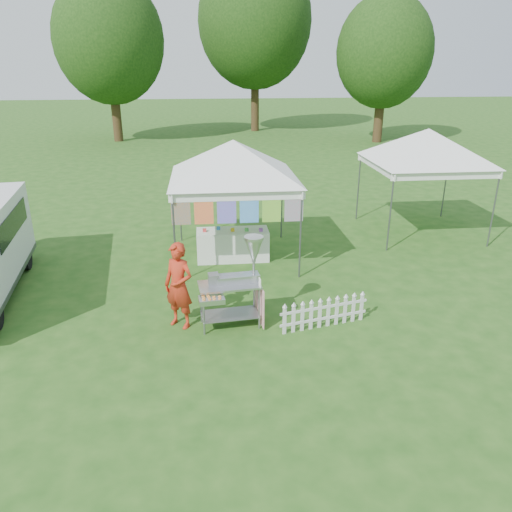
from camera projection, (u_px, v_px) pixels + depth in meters
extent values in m
plane|color=#224E16|center=(246.00, 323.00, 9.68)|extent=(120.00, 120.00, 0.00)
cylinder|color=#59595E|center=(175.00, 239.00, 11.08)|extent=(0.04, 0.04, 2.10)
cylinder|color=#59595E|center=(300.00, 235.00, 11.35)|extent=(0.04, 0.04, 2.10)
cylinder|color=#59595E|center=(180.00, 205.00, 13.71)|extent=(0.04, 0.04, 2.10)
cylinder|color=#59595E|center=(282.00, 202.00, 13.98)|extent=(0.04, 0.04, 2.10)
cube|color=white|center=(238.00, 196.00, 10.87)|extent=(3.00, 0.03, 0.22)
cube|color=white|center=(231.00, 169.00, 13.49)|extent=(3.00, 0.03, 0.22)
pyramid|color=white|center=(233.00, 140.00, 11.81)|extent=(4.24, 4.24, 0.90)
cylinder|color=#59595E|center=(238.00, 192.00, 10.84)|extent=(3.00, 0.03, 0.03)
cube|color=orange|center=(181.00, 209.00, 10.85)|extent=(0.42, 0.01, 0.70)
cube|color=#ED1A4A|center=(204.00, 209.00, 10.89)|extent=(0.42, 0.01, 0.70)
cube|color=#AE18AE|center=(227.00, 208.00, 10.94)|extent=(0.42, 0.01, 0.70)
cube|color=blue|center=(249.00, 207.00, 10.99)|extent=(0.42, 0.01, 0.70)
cube|color=#178C3A|center=(272.00, 207.00, 11.04)|extent=(0.42, 0.01, 0.70)
cube|color=#31BBAC|center=(294.00, 206.00, 11.08)|extent=(0.42, 0.01, 0.70)
cylinder|color=#59595E|center=(390.00, 213.00, 12.99)|extent=(0.04, 0.04, 2.10)
cylinder|color=#59595E|center=(494.00, 210.00, 13.26)|extent=(0.04, 0.04, 2.10)
cylinder|color=#59595E|center=(358.00, 187.00, 15.62)|extent=(0.04, 0.04, 2.10)
cylinder|color=#59595E|center=(445.00, 185.00, 15.89)|extent=(0.04, 0.04, 2.10)
cube|color=white|center=(448.00, 175.00, 12.78)|extent=(3.00, 0.03, 0.22)
cube|color=white|center=(406.00, 156.00, 15.41)|extent=(3.00, 0.03, 0.22)
pyramid|color=white|center=(429.00, 128.00, 13.72)|extent=(4.24, 4.24, 0.90)
cylinder|color=#59595E|center=(448.00, 172.00, 12.75)|extent=(3.00, 0.03, 0.03)
cylinder|color=#342312|center=(116.00, 108.00, 30.58)|extent=(0.56, 0.56, 3.96)
ellipsoid|color=#2E5417|center=(109.00, 40.00, 29.16)|extent=(6.40, 6.40, 7.36)
cylinder|color=#342312|center=(255.00, 95.00, 34.98)|extent=(0.56, 0.56, 4.84)
ellipsoid|color=#2E5417|center=(255.00, 21.00, 33.24)|extent=(7.60, 7.60, 8.74)
cylinder|color=#342312|center=(379.00, 113.00, 30.34)|extent=(0.56, 0.56, 3.52)
ellipsoid|color=#2E5417|center=(385.00, 52.00, 29.08)|extent=(5.60, 5.60, 6.44)
cylinder|color=gray|center=(204.00, 314.00, 9.13)|extent=(0.04, 0.04, 0.86)
cylinder|color=gray|center=(259.00, 308.00, 9.33)|extent=(0.04, 0.04, 0.86)
cylinder|color=gray|center=(201.00, 303.00, 9.56)|extent=(0.04, 0.04, 0.86)
cylinder|color=gray|center=(254.00, 297.00, 9.76)|extent=(0.04, 0.04, 0.86)
cube|color=gray|center=(230.00, 314.00, 9.51)|extent=(1.14, 0.66, 0.01)
cube|color=#B7B7BC|center=(229.00, 285.00, 9.29)|extent=(1.20, 0.69, 0.04)
cube|color=#B7B7BC|center=(238.00, 279.00, 9.33)|extent=(0.83, 0.32, 0.14)
cube|color=gray|center=(214.00, 279.00, 9.23)|extent=(0.21, 0.23, 0.21)
cylinder|color=gray|center=(254.00, 261.00, 9.26)|extent=(0.05, 0.05, 0.86)
cone|color=#B7B7BC|center=(254.00, 249.00, 9.18)|extent=(0.38, 0.38, 0.38)
cylinder|color=#B7B7BC|center=(254.00, 238.00, 9.10)|extent=(0.40, 0.40, 0.06)
cube|color=#B7B7BC|center=(212.00, 300.00, 8.92)|extent=(0.49, 0.33, 0.10)
cube|color=pink|center=(260.00, 303.00, 9.56)|extent=(0.10, 0.71, 0.77)
cube|color=white|center=(260.00, 283.00, 9.10)|extent=(0.03, 0.13, 0.17)
imported|color=#B42A16|center=(179.00, 286.00, 9.30)|extent=(0.73, 0.68, 1.67)
cube|color=black|center=(13.00, 223.00, 10.83)|extent=(0.34, 2.56, 0.52)
cylinder|color=black|center=(25.00, 257.00, 12.07)|extent=(0.28, 0.66, 0.64)
cube|color=silver|center=(284.00, 321.00, 9.20)|extent=(0.07, 0.04, 0.56)
cube|color=silver|center=(293.00, 319.00, 9.25)|extent=(0.07, 0.04, 0.56)
cube|color=silver|center=(302.00, 318.00, 9.31)|extent=(0.07, 0.04, 0.56)
cube|color=silver|center=(311.00, 316.00, 9.36)|extent=(0.07, 0.04, 0.56)
cube|color=silver|center=(320.00, 314.00, 9.42)|extent=(0.07, 0.04, 0.56)
cube|color=silver|center=(328.00, 313.00, 9.48)|extent=(0.07, 0.04, 0.56)
cube|color=silver|center=(337.00, 312.00, 9.53)|extent=(0.07, 0.04, 0.56)
cube|color=silver|center=(345.00, 310.00, 9.59)|extent=(0.07, 0.04, 0.56)
cube|color=silver|center=(353.00, 309.00, 9.64)|extent=(0.07, 0.04, 0.56)
cube|color=silver|center=(361.00, 307.00, 9.70)|extent=(0.07, 0.04, 0.56)
cube|color=silver|center=(324.00, 318.00, 9.48)|extent=(1.76, 0.44, 0.05)
cube|color=silver|center=(324.00, 307.00, 9.40)|extent=(1.76, 0.44, 0.05)
cube|color=white|center=(233.00, 245.00, 12.65)|extent=(1.80, 0.70, 0.77)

